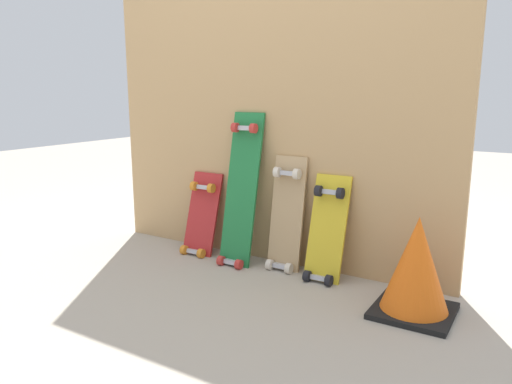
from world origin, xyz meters
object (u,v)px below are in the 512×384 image
at_px(skateboard_natural, 286,220).
at_px(skateboard_yellow, 326,235).
at_px(skateboard_green, 241,196).
at_px(traffic_cone, 416,267).
at_px(skateboard_red, 201,220).

relative_size(skateboard_natural, skateboard_yellow, 1.13).
relative_size(skateboard_green, traffic_cone, 2.08).
bearing_deg(skateboard_red, skateboard_natural, 2.90).
bearing_deg(skateboard_green, skateboard_red, 177.50).
height_order(skateboard_yellow, traffic_cone, skateboard_yellow).
xyz_separation_m(skateboard_natural, skateboard_yellow, (0.24, -0.03, -0.04)).
height_order(skateboard_red, skateboard_green, skateboard_green).
relative_size(skateboard_red, skateboard_yellow, 0.91).
relative_size(skateboard_green, skateboard_natural, 1.34).
relative_size(skateboard_natural, traffic_cone, 1.56).
bearing_deg(skateboard_natural, traffic_cone, -15.91).
bearing_deg(skateboard_green, skateboard_natural, 8.77).
bearing_deg(skateboard_green, traffic_cone, -9.63).
height_order(skateboard_green, skateboard_natural, skateboard_green).
relative_size(skateboard_yellow, traffic_cone, 1.38).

